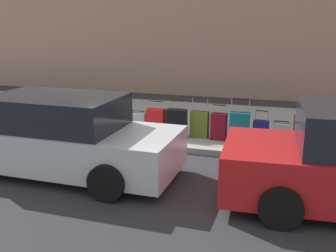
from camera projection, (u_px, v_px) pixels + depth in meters
ground_plane at (116, 147)px, 9.26m from camera, size 40.00×40.00×0.00m
sidewalk_curb at (151, 120)px, 11.56m from camera, size 18.00×5.00×0.14m
suitcase_red_0 at (301, 130)px, 8.81m from camera, size 0.36×0.22×1.04m
suitcase_silver_1 at (280, 134)px, 8.85m from camera, size 0.39×0.20×0.59m
suitcase_navy_2 at (261, 132)px, 9.01m from camera, size 0.36×0.25×0.79m
suitcase_teal_3 at (239, 127)px, 9.07m from camera, size 0.48×0.26×1.05m
suitcase_maroon_4 at (219, 126)px, 9.29m from camera, size 0.38×0.26×0.86m
suitcase_olive_5 at (200, 124)px, 9.48m from camera, size 0.45×0.23×0.98m
suitcase_black_6 at (177, 123)px, 9.49m from camera, size 0.49×0.23×0.93m
suitcase_red_7 at (156, 122)px, 9.68m from camera, size 0.46×0.25×0.87m
suitcase_silver_8 at (138, 122)px, 9.94m from camera, size 0.45×0.27×0.56m
suitcase_navy_9 at (117, 119)px, 10.02m from camera, size 0.50×0.25×0.71m
suitcase_teal_10 at (100, 114)px, 10.22m from camera, size 0.43×0.29×0.84m
fire_hydrant at (67, 113)px, 10.41m from camera, size 0.39×0.21×0.72m
bollard_post at (41, 114)px, 10.49m from camera, size 0.12×0.12×0.67m
parked_car_silver_1 at (59, 137)px, 7.55m from camera, size 4.73×2.05×1.54m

